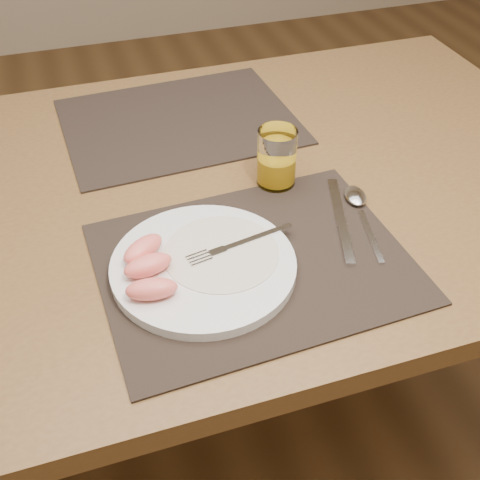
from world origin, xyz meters
name	(u,v)px	position (x,y,z in m)	size (l,w,h in m)	color
ground	(227,420)	(0.00, 0.00, 0.00)	(5.00, 5.00, 0.00)	brown
table	(221,218)	(0.00, 0.00, 0.67)	(1.40, 0.90, 0.75)	brown
placemat_near	(254,263)	(-0.01, -0.22, 0.75)	(0.45, 0.35, 0.00)	black
placemat_far	(179,121)	(-0.02, 0.22, 0.75)	(0.45, 0.35, 0.00)	black
plate	(203,266)	(-0.09, -0.21, 0.76)	(0.27, 0.27, 0.02)	white
plate_dressing	(221,253)	(-0.06, -0.20, 0.77)	(0.17, 0.17, 0.00)	white
fork	(232,246)	(-0.04, -0.20, 0.77)	(0.17, 0.05, 0.00)	silver
knife	(342,226)	(0.15, -0.19, 0.76)	(0.08, 0.21, 0.01)	silver
spoon	(357,201)	(0.20, -0.14, 0.76)	(0.06, 0.19, 0.01)	silver
juice_glass	(277,160)	(0.09, -0.04, 0.80)	(0.07, 0.07, 0.10)	white
grapefruit_wedges	(147,267)	(-0.17, -0.22, 0.78)	(0.08, 0.14, 0.03)	#FF7968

